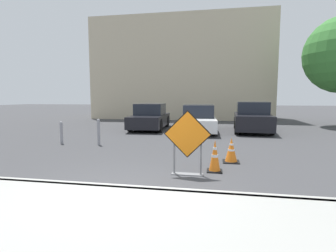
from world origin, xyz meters
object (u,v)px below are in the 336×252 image
parked_car_second (198,119)px  bollard_second (61,132)px  traffic_cone_nearest (215,156)px  parked_car_third (252,118)px  road_closed_sign (187,140)px  bollard_nearest (99,131)px  traffic_cone_second (231,150)px  parked_car_nearest (150,117)px

parked_car_second → bollard_second: bearing=39.5°
traffic_cone_nearest → parked_car_second: bearing=96.8°
parked_car_second → parked_car_third: parked_car_third is taller
road_closed_sign → traffic_cone_nearest: road_closed_sign is taller
bollard_nearest → road_closed_sign: bearing=-41.2°
traffic_cone_nearest → parked_car_third: bearing=76.6°
traffic_cone_second → parked_car_second: (-1.37, 6.60, 0.32)m
traffic_cone_second → bollard_nearest: (-4.95, 1.87, 0.20)m
parked_car_third → road_closed_sign: bearing=76.3°
traffic_cone_nearest → parked_car_nearest: parked_car_nearest is taller
bollard_second → parked_car_nearest: bearing=67.0°
parked_car_third → bollard_nearest: bearing=42.6°
parked_car_second → traffic_cone_second: bearing=98.8°
road_closed_sign → parked_car_second: (-0.26, 8.09, -0.20)m
road_closed_sign → bollard_nearest: road_closed_sign is taller
traffic_cone_second → parked_car_third: bearing=78.2°
parked_car_nearest → bollard_second: bearing=64.6°
road_closed_sign → parked_car_second: 8.10m
road_closed_sign → parked_car_third: (2.62, 8.69, -0.13)m
traffic_cone_nearest → parked_car_third: 8.49m
road_closed_sign → parked_car_second: road_closed_sign is taller
traffic_cone_second → parked_car_second: size_ratio=0.16×
traffic_cone_second → parked_car_nearest: bearing=120.3°
road_closed_sign → parked_car_nearest: (-3.14, 8.76, -0.18)m
parked_car_second → bollard_nearest: 5.93m
bollard_nearest → bollard_second: bollard_nearest is taller
parked_car_third → traffic_cone_second: bearing=81.2°
traffic_cone_nearest → bollard_second: bollard_second is taller
parked_car_nearest → parked_car_second: (2.88, -0.67, -0.02)m
parked_car_nearest → bollard_nearest: (-0.70, -5.41, -0.14)m
parked_car_nearest → traffic_cone_second: bearing=117.9°
parked_car_nearest → parked_car_second: parked_car_nearest is taller
road_closed_sign → traffic_cone_second: (1.11, 1.49, -0.52)m
parked_car_second → bollard_nearest: bearing=50.0°
traffic_cone_nearest → parked_car_third: parked_car_third is taller
bollard_nearest → bollard_second: bearing=180.0°
road_closed_sign → parked_car_nearest: road_closed_sign is taller
parked_car_third → traffic_cone_nearest: bearing=79.6°
parked_car_second → bollard_nearest: size_ratio=4.42×
parked_car_nearest → bollard_nearest: bearing=80.2°
traffic_cone_second → parked_car_second: 6.75m
road_closed_sign → traffic_cone_second: 1.93m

